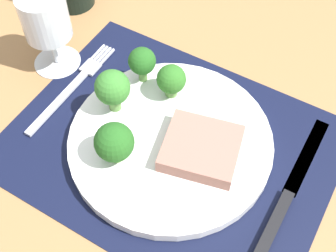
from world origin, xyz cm
name	(u,v)px	position (x,y,z in cm)	size (l,w,h in cm)	color
ground_plane	(170,152)	(0.00, 0.00, -1.50)	(140.00, 110.00, 3.00)	#996D42
placemat	(170,145)	(0.00, 0.00, 0.15)	(41.94, 32.29, 0.30)	black
plate	(170,141)	(0.00, 0.00, 1.10)	(26.78, 26.78, 1.60)	white
steak	(202,147)	(4.47, 0.27, 2.98)	(9.33, 8.56, 2.16)	#9E6B5B
broccoli_back_left	(113,88)	(-9.06, 0.58, 5.89)	(4.72, 4.72, 6.51)	#5B8942
broccoli_near_fork	(114,143)	(-4.42, -5.91, 5.13)	(4.96, 4.96, 5.81)	#6B994C
broccoli_front_edge	(171,80)	(-3.68, 6.50, 4.86)	(4.04, 4.04, 5.11)	#5B8942
broccoli_center	(142,62)	(-8.54, 6.86, 5.44)	(3.86, 3.86, 5.60)	#5B8942
fork	(73,86)	(-17.33, 1.42, 0.55)	(2.40, 19.20, 0.50)	silver
knife	(287,197)	(16.24, 0.53, 0.60)	(1.80, 23.00, 0.80)	black
wine_glass	(46,21)	(-22.63, 4.43, 8.20)	(7.06, 7.06, 12.43)	silver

